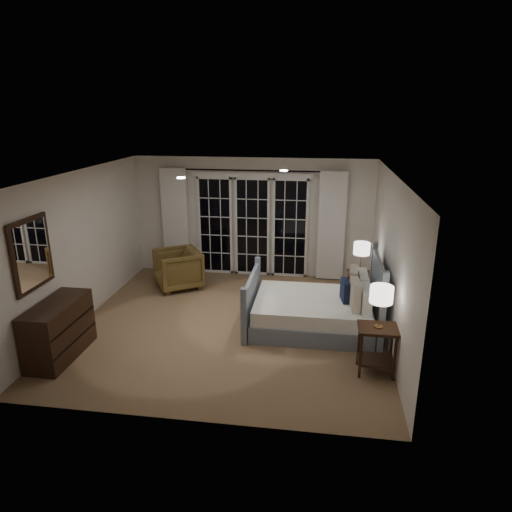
# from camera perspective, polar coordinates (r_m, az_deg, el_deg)

# --- Properties ---
(floor) EXTENTS (5.00, 5.00, 0.00)m
(floor) POSITION_cam_1_polar(r_m,az_deg,el_deg) (7.73, -3.23, -8.51)
(floor) COLOR #856347
(floor) RESTS_ON ground
(ceiling) EXTENTS (5.00, 5.00, 0.00)m
(ceiling) POSITION_cam_1_polar(r_m,az_deg,el_deg) (6.98, -3.59, 10.18)
(ceiling) COLOR silver
(ceiling) RESTS_ON wall_back
(wall_left) EXTENTS (0.02, 5.00, 2.50)m
(wall_left) POSITION_cam_1_polar(r_m,az_deg,el_deg) (8.13, -20.95, 1.10)
(wall_left) COLOR white
(wall_left) RESTS_ON floor
(wall_right) EXTENTS (0.02, 5.00, 2.50)m
(wall_right) POSITION_cam_1_polar(r_m,az_deg,el_deg) (7.20, 16.48, -0.51)
(wall_right) COLOR white
(wall_right) RESTS_ON floor
(wall_back) EXTENTS (5.00, 0.02, 2.50)m
(wall_back) POSITION_cam_1_polar(r_m,az_deg,el_deg) (9.63, -0.44, 4.82)
(wall_back) COLOR white
(wall_back) RESTS_ON floor
(wall_front) EXTENTS (5.00, 0.02, 2.50)m
(wall_front) POSITION_cam_1_polar(r_m,az_deg,el_deg) (5.01, -9.15, -8.24)
(wall_front) COLOR white
(wall_front) RESTS_ON floor
(french_doors) EXTENTS (2.50, 0.04, 2.20)m
(french_doors) POSITION_cam_1_polar(r_m,az_deg,el_deg) (9.63, -0.47, 3.84)
(french_doors) COLOR black
(french_doors) RESTS_ON wall_back
(curtain_rod) EXTENTS (3.50, 0.03, 0.03)m
(curtain_rod) POSITION_cam_1_polar(r_m,az_deg,el_deg) (9.36, -0.55, 10.65)
(curtain_rod) COLOR black
(curtain_rod) RESTS_ON wall_back
(curtain_left) EXTENTS (0.55, 0.10, 2.25)m
(curtain_left) POSITION_cam_1_polar(r_m,az_deg,el_deg) (9.92, -10.03, 4.34)
(curtain_left) COLOR white
(curtain_left) RESTS_ON curtain_rod
(curtain_right) EXTENTS (0.55, 0.10, 2.25)m
(curtain_right) POSITION_cam_1_polar(r_m,az_deg,el_deg) (9.44, 9.42, 3.67)
(curtain_right) COLOR white
(curtain_right) RESTS_ON curtain_rod
(downlight_a) EXTENTS (0.12, 0.12, 0.01)m
(downlight_a) POSITION_cam_1_polar(r_m,az_deg,el_deg) (7.46, 3.49, 10.60)
(downlight_a) COLOR white
(downlight_a) RESTS_ON ceiling
(downlight_b) EXTENTS (0.12, 0.12, 0.01)m
(downlight_b) POSITION_cam_1_polar(r_m,az_deg,el_deg) (6.75, -9.35, 9.63)
(downlight_b) COLOR white
(downlight_b) RESTS_ON ceiling
(bed) EXTENTS (2.07, 1.48, 1.20)m
(bed) POSITION_cam_1_polar(r_m,az_deg,el_deg) (7.55, 7.58, -6.70)
(bed) COLOR gray
(bed) RESTS_ON floor
(nightstand_left) EXTENTS (0.52, 0.42, 0.68)m
(nightstand_left) POSITION_cam_1_polar(r_m,az_deg,el_deg) (6.43, 14.89, -10.44)
(nightstand_left) COLOR black
(nightstand_left) RESTS_ON floor
(nightstand_right) EXTENTS (0.45, 0.36, 0.59)m
(nightstand_right) POSITION_cam_1_polar(r_m,az_deg,el_deg) (8.60, 12.78, -3.32)
(nightstand_right) COLOR black
(nightstand_right) RESTS_ON floor
(lamp_left) EXTENTS (0.30, 0.30, 0.58)m
(lamp_left) POSITION_cam_1_polar(r_m,az_deg,el_deg) (6.14, 15.41, -4.71)
(lamp_left) COLOR #AB7C44
(lamp_left) RESTS_ON nightstand_left
(lamp_right) EXTENTS (0.29, 0.29, 0.57)m
(lamp_right) POSITION_cam_1_polar(r_m,az_deg,el_deg) (8.39, 13.08, 0.86)
(lamp_right) COLOR #AB7C44
(lamp_right) RESTS_ON nightstand_right
(armchair) EXTENTS (1.17, 1.16, 0.78)m
(armchair) POSITION_cam_1_polar(r_m,az_deg,el_deg) (9.23, -9.74, -1.60)
(armchair) COLOR brown
(armchair) RESTS_ON floor
(dresser) EXTENTS (0.50, 1.18, 0.83)m
(dresser) POSITION_cam_1_polar(r_m,az_deg,el_deg) (7.20, -23.43, -8.48)
(dresser) COLOR black
(dresser) RESTS_ON floor
(mirror) EXTENTS (0.05, 0.85, 1.00)m
(mirror) POSITION_cam_1_polar(r_m,az_deg,el_deg) (6.93, -26.25, 0.22)
(mirror) COLOR black
(mirror) RESTS_ON wall_left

